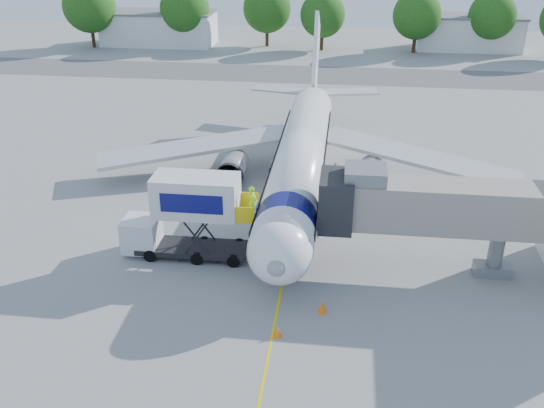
# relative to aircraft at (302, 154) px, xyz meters

# --- Properties ---
(ground) EXTENTS (160.00, 160.00, 0.00)m
(ground) POSITION_rel_aircraft_xyz_m (0.00, -4.12, -2.95)
(ground) COLOR #979794
(ground) RESTS_ON ground
(guidance_line) EXTENTS (0.15, 70.00, 0.01)m
(guidance_line) POSITION_rel_aircraft_xyz_m (0.00, -4.12, -2.94)
(guidance_line) COLOR yellow
(guidance_line) RESTS_ON ground
(taxiway_strip) EXTENTS (120.00, 10.00, 0.01)m
(taxiway_strip) POSITION_rel_aircraft_xyz_m (0.00, 37.88, -2.94)
(taxiway_strip) COLOR #59595B
(taxiway_strip) RESTS_ON ground
(aircraft) EXTENTS (34.17, 37.73, 11.35)m
(aircraft) POSITION_rel_aircraft_xyz_m (0.00, 0.00, 0.00)
(aircraft) COLOR white
(aircraft) RESTS_ON ground
(jet_bridge) EXTENTS (13.90, 3.20, 6.60)m
(jet_bridge) POSITION_rel_aircraft_xyz_m (7.99, -11.12, 1.39)
(jet_bridge) COLOR gray
(jet_bridge) RESTS_ON ground
(catering_hiloader) EXTENTS (8.57, 2.44, 5.50)m
(catering_hiloader) POSITION_rel_aircraft_xyz_m (-6.26, -11.12, -0.18)
(catering_hiloader) COLOR black
(catering_hiloader) RESTS_ON ground
(ground_tug) EXTENTS (3.90, 2.48, 1.45)m
(ground_tug) POSITION_rel_aircraft_xyz_m (4.17, -21.35, -2.19)
(ground_tug) COLOR silver
(ground_tug) RESTS_ON ground
(safety_cone_a) EXTENTS (0.48, 0.48, 0.77)m
(safety_cone_a) POSITION_rel_aircraft_xyz_m (2.47, -16.26, -2.58)
(safety_cone_a) COLOR orange
(safety_cone_a) RESTS_ON ground
(safety_cone_b) EXTENTS (0.41, 0.41, 0.65)m
(safety_cone_b) POSITION_rel_aircraft_xyz_m (0.27, -18.62, -2.63)
(safety_cone_b) COLOR orange
(safety_cone_b) RESTS_ON ground
(outbuilding_left) EXTENTS (18.40, 8.40, 5.30)m
(outbuilding_left) POSITION_rel_aircraft_xyz_m (-28.00, 55.88, -0.29)
(outbuilding_left) COLOR silver
(outbuilding_left) RESTS_ON ground
(outbuilding_right) EXTENTS (16.40, 7.40, 5.30)m
(outbuilding_right) POSITION_rel_aircraft_xyz_m (22.00, 57.88, -0.29)
(outbuilding_right) COLOR silver
(outbuilding_right) RESTS_ON ground
(tree_a) EXTENTS (8.37, 8.37, 10.67)m
(tree_a) POSITION_rel_aircraft_xyz_m (-37.97, 52.02, 3.53)
(tree_a) COLOR #382314
(tree_a) RESTS_ON ground
(tree_b) EXTENTS (7.84, 7.84, 9.99)m
(tree_b) POSITION_rel_aircraft_xyz_m (-22.97, 53.90, 3.12)
(tree_b) COLOR #382314
(tree_b) RESTS_ON ground
(tree_c) EXTENTS (7.69, 7.69, 9.81)m
(tree_c) POSITION_rel_aircraft_xyz_m (-10.10, 56.40, 3.01)
(tree_c) COLOR #382314
(tree_c) RESTS_ON ground
(tree_d) EXTENTS (7.02, 7.02, 8.95)m
(tree_d) POSITION_rel_aircraft_xyz_m (-1.07, 54.31, 2.48)
(tree_d) COLOR #382314
(tree_d) RESTS_ON ground
(tree_e) EXTENTS (7.35, 7.35, 9.38)m
(tree_e) POSITION_rel_aircraft_xyz_m (13.33, 54.12, 2.74)
(tree_e) COLOR #382314
(tree_e) RESTS_ON ground
(tree_f) EXTENTS (7.20, 7.20, 9.18)m
(tree_f) POSITION_rel_aircraft_xyz_m (24.78, 55.55, 2.62)
(tree_f) COLOR #382314
(tree_f) RESTS_ON ground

